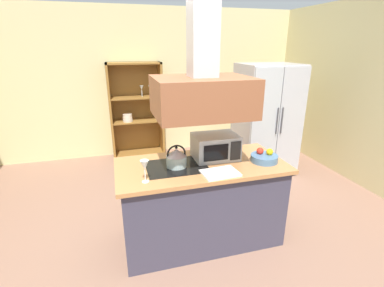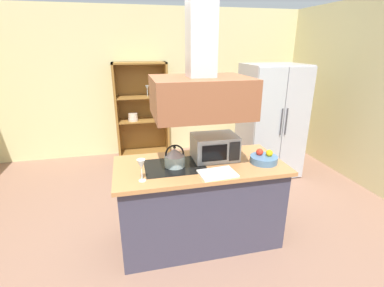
{
  "view_description": "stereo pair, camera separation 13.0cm",
  "coord_description": "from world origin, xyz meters",
  "px_view_note": "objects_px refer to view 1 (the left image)",
  "views": [
    {
      "loc": [
        -0.6,
        -2.42,
        2.05
      ],
      "look_at": [
        0.21,
        0.43,
        1.0
      ],
      "focal_mm": 26.2,
      "sensor_mm": 36.0,
      "label": 1
    },
    {
      "loc": [
        -0.47,
        -2.45,
        2.05
      ],
      "look_at": [
        0.21,
        0.43,
        1.0
      ],
      "focal_mm": 26.2,
      "sensor_mm": 36.0,
      "label": 2
    }
  ],
  "objects_px": {
    "refrigerator": "(266,120)",
    "kettle": "(176,158)",
    "dish_cabinet": "(136,116)",
    "fruit_bowl": "(264,157)",
    "microwave": "(215,147)",
    "wine_glass_on_counter": "(145,166)",
    "cutting_board": "(220,173)"
  },
  "relations": [
    {
      "from": "dish_cabinet",
      "to": "cutting_board",
      "type": "xyz_separation_m",
      "value": [
        0.52,
        -2.97,
        0.13
      ]
    },
    {
      "from": "wine_glass_on_counter",
      "to": "dish_cabinet",
      "type": "bearing_deg",
      "value": 86.54
    },
    {
      "from": "kettle",
      "to": "cutting_board",
      "type": "height_order",
      "value": "kettle"
    },
    {
      "from": "dish_cabinet",
      "to": "cutting_board",
      "type": "bearing_deg",
      "value": -80.14
    },
    {
      "from": "refrigerator",
      "to": "fruit_bowl",
      "type": "height_order",
      "value": "refrigerator"
    },
    {
      "from": "dish_cabinet",
      "to": "wine_glass_on_counter",
      "type": "bearing_deg",
      "value": -93.46
    },
    {
      "from": "cutting_board",
      "to": "wine_glass_on_counter",
      "type": "bearing_deg",
      "value": 177.8
    },
    {
      "from": "dish_cabinet",
      "to": "cutting_board",
      "type": "relative_size",
      "value": 5.17
    },
    {
      "from": "kettle",
      "to": "fruit_bowl",
      "type": "distance_m",
      "value": 0.92
    },
    {
      "from": "refrigerator",
      "to": "kettle",
      "type": "distance_m",
      "value": 2.31
    },
    {
      "from": "refrigerator",
      "to": "wine_glass_on_counter",
      "type": "height_order",
      "value": "refrigerator"
    },
    {
      "from": "dish_cabinet",
      "to": "fruit_bowl",
      "type": "relative_size",
      "value": 6.31
    },
    {
      "from": "kettle",
      "to": "wine_glass_on_counter",
      "type": "height_order",
      "value": "kettle"
    },
    {
      "from": "refrigerator",
      "to": "cutting_board",
      "type": "bearing_deg",
      "value": -130.5
    },
    {
      "from": "dish_cabinet",
      "to": "microwave",
      "type": "distance_m",
      "value": 2.67
    },
    {
      "from": "cutting_board",
      "to": "dish_cabinet",
      "type": "bearing_deg",
      "value": 99.86
    },
    {
      "from": "cutting_board",
      "to": "refrigerator",
      "type": "bearing_deg",
      "value": 49.5
    },
    {
      "from": "kettle",
      "to": "fruit_bowl",
      "type": "bearing_deg",
      "value": -7.16
    },
    {
      "from": "kettle",
      "to": "wine_glass_on_counter",
      "type": "distance_m",
      "value": 0.42
    },
    {
      "from": "kettle",
      "to": "microwave",
      "type": "height_order",
      "value": "microwave"
    },
    {
      "from": "dish_cabinet",
      "to": "fruit_bowl",
      "type": "height_order",
      "value": "dish_cabinet"
    },
    {
      "from": "refrigerator",
      "to": "wine_glass_on_counter",
      "type": "xyz_separation_m",
      "value": [
        -2.15,
        -1.68,
        0.16
      ]
    },
    {
      "from": "cutting_board",
      "to": "fruit_bowl",
      "type": "height_order",
      "value": "fruit_bowl"
    },
    {
      "from": "refrigerator",
      "to": "microwave",
      "type": "relative_size",
      "value": 3.86
    },
    {
      "from": "refrigerator",
      "to": "fruit_bowl",
      "type": "xyz_separation_m",
      "value": [
        -0.91,
        -1.55,
        0.06
      ]
    },
    {
      "from": "cutting_board",
      "to": "microwave",
      "type": "distance_m",
      "value": 0.41
    },
    {
      "from": "refrigerator",
      "to": "microwave",
      "type": "xyz_separation_m",
      "value": [
        -1.37,
        -1.32,
        0.14
      ]
    },
    {
      "from": "wine_glass_on_counter",
      "to": "fruit_bowl",
      "type": "distance_m",
      "value": 1.26
    },
    {
      "from": "refrigerator",
      "to": "kettle",
      "type": "height_order",
      "value": "refrigerator"
    },
    {
      "from": "refrigerator",
      "to": "dish_cabinet",
      "type": "height_order",
      "value": "refrigerator"
    },
    {
      "from": "kettle",
      "to": "dish_cabinet",
      "type": "bearing_deg",
      "value": 93.4
    },
    {
      "from": "wine_glass_on_counter",
      "to": "cutting_board",
      "type": "bearing_deg",
      "value": -2.2
    }
  ]
}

